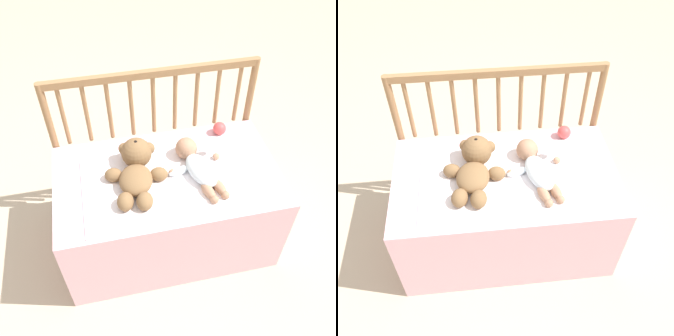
% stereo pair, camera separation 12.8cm
% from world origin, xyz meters
% --- Properties ---
extents(ground_plane, '(12.00, 12.00, 0.00)m').
position_xyz_m(ground_plane, '(0.00, 0.00, 0.00)').
color(ground_plane, '#C6B293').
extents(crib_mattress, '(1.08, 0.62, 0.52)m').
position_xyz_m(crib_mattress, '(0.00, 0.00, 0.26)').
color(crib_mattress, '#EDB7C6').
rests_on(crib_mattress, ground_plane).
extents(crib_rail, '(1.08, 0.04, 0.90)m').
position_xyz_m(crib_rail, '(0.00, 0.33, 0.62)').
color(crib_rail, '#997047').
rests_on(crib_rail, ground_plane).
extents(blanket, '(0.82, 0.51, 0.01)m').
position_xyz_m(blanket, '(-0.00, -0.04, 0.53)').
color(blanket, white).
rests_on(blanket, crib_mattress).
extents(teddy_bear, '(0.30, 0.40, 0.15)m').
position_xyz_m(teddy_bear, '(-0.15, 0.02, 0.58)').
color(teddy_bear, olive).
rests_on(teddy_bear, crib_mattress).
extents(baby, '(0.28, 0.39, 0.11)m').
position_xyz_m(baby, '(0.15, -0.00, 0.56)').
color(baby, white).
rests_on(baby, crib_mattress).
extents(toy_ball, '(0.07, 0.07, 0.07)m').
position_xyz_m(toy_ball, '(0.33, 0.24, 0.56)').
color(toy_ball, '#DB4C4C').
rests_on(toy_ball, crib_mattress).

